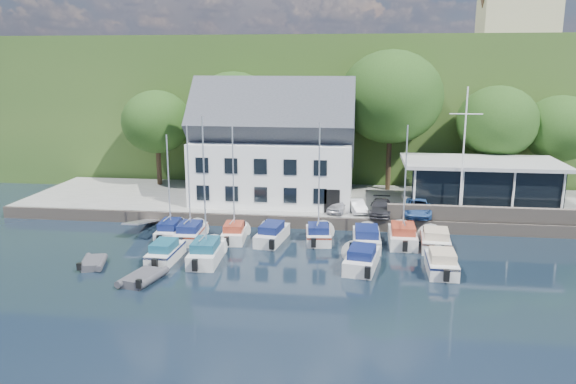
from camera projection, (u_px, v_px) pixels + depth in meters
name	position (u px, v px, depth m)	size (l,w,h in m)	color
ground	(345.00, 281.00, 34.77)	(180.00, 180.00, 0.00)	black
quay	(351.00, 205.00, 51.57)	(60.00, 13.00, 1.00)	gray
quay_face	(349.00, 224.00, 45.29)	(60.00, 0.30, 1.00)	#6E6358
hillside	(357.00, 95.00, 92.90)	(160.00, 75.00, 16.00)	#2E4F1D
field_patch	(404.00, 46.00, 97.81)	(50.00, 30.00, 0.30)	#576130
farmhouse	(518.00, 12.00, 77.80)	(10.40, 7.00, 8.20)	#C8B595
harbor_building	(274.00, 153.00, 50.38)	(14.40, 8.20, 8.70)	white
club_pavilion	(480.00, 184.00, 48.19)	(13.20, 7.20, 4.10)	black
seawall	(503.00, 215.00, 43.95)	(18.00, 0.50, 1.20)	#6E6358
gangway	(144.00, 230.00, 45.50)	(1.20, 6.00, 1.40)	silver
car_silver	(340.00, 205.00, 47.02)	(1.34, 3.34, 1.14)	silver
car_white	(357.00, 206.00, 47.02)	(1.15, 3.29, 1.08)	silver
car_dgrey	(381.00, 207.00, 46.26)	(1.69, 4.16, 1.21)	#28282D
car_blue	(418.00, 207.00, 45.96)	(1.65, 4.18, 1.43)	#2E548F
flagpole	(463.00, 154.00, 44.02)	(2.51, 0.20, 10.46)	white
tree_0	(157.00, 138.00, 56.80)	(7.02, 7.02, 9.59)	#1B3810
tree_1	(234.00, 130.00, 55.50)	(8.36, 8.36, 11.43)	#1B3810
tree_2	(314.00, 137.00, 55.05)	(7.52, 7.52, 10.28)	#1B3810
tree_3	(390.00, 121.00, 53.91)	(9.88, 9.88, 13.50)	#1B3810
tree_4	(496.00, 141.00, 52.53)	(7.48, 7.48, 10.22)	#1B3810
tree_5	(558.00, 146.00, 52.42)	(6.84, 6.84, 9.35)	#1B3810
boat_r1_0	(169.00, 183.00, 42.57)	(1.73, 5.95, 8.62)	silver
boat_r1_1	(189.00, 186.00, 42.07)	(1.94, 5.96, 8.42)	silver
boat_r1_2	(233.00, 186.00, 41.95)	(1.77, 5.09, 8.45)	silver
boat_r1_3	(272.00, 232.00, 42.42)	(1.81, 6.34, 1.47)	silver
boat_r1_4	(319.00, 188.00, 41.62)	(1.98, 5.05, 8.35)	silver
boat_r1_5	(366.00, 236.00, 41.30)	(2.15, 6.34, 1.51)	silver
boat_r1_6	(405.00, 181.00, 40.90)	(2.17, 6.07, 9.56)	silver
boat_r1_7	(435.00, 238.00, 40.84)	(2.19, 5.50, 1.49)	silver
boat_r2_0	(165.00, 250.00, 38.31)	(1.78, 5.69, 1.44)	silver
boat_r2_1	(205.00, 193.00, 37.28)	(2.04, 6.37, 9.59)	silver
boat_r2_3	(362.00, 257.00, 36.87)	(2.06, 5.95, 1.52)	silver
boat_r2_4	(442.00, 261.00, 36.15)	(1.99, 5.37, 1.51)	silver
dinghy_0	(93.00, 261.00, 37.33)	(1.65, 2.75, 0.64)	#38383E
dinghy_1	(143.00, 276.00, 34.62)	(1.89, 3.15, 0.74)	#38383E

